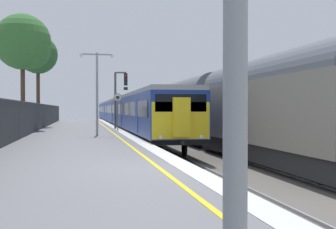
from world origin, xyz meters
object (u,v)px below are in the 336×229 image
(signal_gantry, at_px, (119,93))
(background_tree_left, at_px, (37,56))
(platform_lamp_mid, at_px, (97,86))
(background_tree_centre, at_px, (25,44))
(commuter_train_at_platform, at_px, (121,112))
(freight_train_adjacent_track, at_px, (218,107))
(speed_limit_sign, at_px, (118,107))

(signal_gantry, distance_m, background_tree_left, 8.69)
(platform_lamp_mid, xyz_separation_m, background_tree_centre, (-5.05, 8.04, 3.49))
(signal_gantry, height_order, background_tree_centre, background_tree_centre)
(commuter_train_at_platform, xyz_separation_m, signal_gantry, (-1.46, -14.33, 1.62))
(commuter_train_at_platform, bearing_deg, platform_lamp_mid, -98.36)
(freight_train_adjacent_track, relative_size, background_tree_left, 3.78)
(speed_limit_sign, bearing_deg, signal_gantry, 83.85)
(signal_gantry, xyz_separation_m, background_tree_left, (-6.86, 4.14, 3.37))
(speed_limit_sign, xyz_separation_m, background_tree_centre, (-6.75, 1.81, 4.68))
(signal_gantry, distance_m, background_tree_centre, 8.15)
(signal_gantry, height_order, background_tree_left, background_tree_left)
(platform_lamp_mid, xyz_separation_m, background_tree_left, (-4.77, 13.96, 3.34))
(speed_limit_sign, bearing_deg, freight_train_adjacent_track, -44.40)
(signal_gantry, bearing_deg, freight_train_adjacent_track, -59.63)
(commuter_train_at_platform, distance_m, background_tree_centre, 18.97)
(background_tree_centre, bearing_deg, platform_lamp_mid, -57.88)
(speed_limit_sign, xyz_separation_m, background_tree_left, (-6.47, 7.73, 4.53))
(commuter_train_at_platform, relative_size, background_tree_centre, 7.15)
(background_tree_left, relative_size, background_tree_centre, 0.94)
(freight_train_adjacent_track, height_order, speed_limit_sign, freight_train_adjacent_track)
(freight_train_adjacent_track, xyz_separation_m, signal_gantry, (-5.46, 9.32, 1.20))
(freight_train_adjacent_track, xyz_separation_m, background_tree_centre, (-12.60, 7.54, 4.71))
(background_tree_left, height_order, background_tree_centre, background_tree_centre)
(signal_gantry, bearing_deg, background_tree_left, 148.90)
(platform_lamp_mid, bearing_deg, commuter_train_at_platform, 81.64)
(freight_train_adjacent_track, relative_size, platform_lamp_mid, 6.32)
(background_tree_left, bearing_deg, speed_limit_sign, -50.07)
(freight_train_adjacent_track, bearing_deg, background_tree_centre, 149.10)
(platform_lamp_mid, distance_m, background_tree_centre, 10.12)
(background_tree_left, distance_m, background_tree_centre, 5.93)
(background_tree_centre, bearing_deg, freight_train_adjacent_track, -30.90)
(background_tree_centre, bearing_deg, signal_gantry, 14.00)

